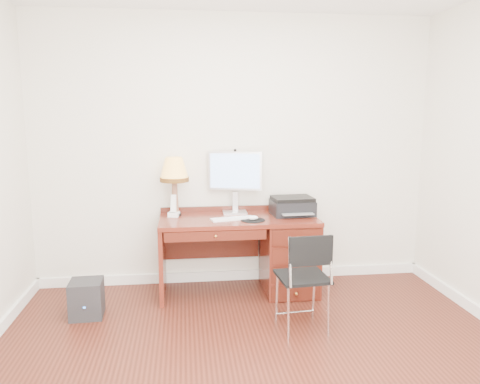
{
  "coord_description": "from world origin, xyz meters",
  "views": [
    {
      "loc": [
        -0.51,
        -2.94,
        1.75
      ],
      "look_at": [
        -0.01,
        1.2,
        1.03
      ],
      "focal_mm": 35.0,
      "sensor_mm": 36.0,
      "label": 1
    }
  ],
  "objects": [
    {
      "name": "ground",
      "position": [
        0.0,
        0.0,
        0.0
      ],
      "size": [
        4.0,
        4.0,
        0.0
      ],
      "primitive_type": "plane",
      "color": "#38140C",
      "rests_on": "ground"
    },
    {
      "name": "room_shell",
      "position": [
        0.0,
        0.63,
        0.05
      ],
      "size": [
        4.0,
        4.0,
        4.0
      ],
      "color": "silver",
      "rests_on": "ground"
    },
    {
      "name": "desk",
      "position": [
        0.32,
        1.4,
        0.41
      ],
      "size": [
        1.5,
        0.67,
        0.75
      ],
      "color": "maroon",
      "rests_on": "ground"
    },
    {
      "name": "monitor",
      "position": [
        -0.01,
        1.63,
        1.14
      ],
      "size": [
        0.53,
        0.23,
        0.61
      ],
      "rotation": [
        0.0,
        0.0,
        -0.25
      ],
      "color": "silver",
      "rests_on": "desk"
    },
    {
      "name": "keyboard",
      "position": [
        -0.07,
        1.32,
        0.76
      ],
      "size": [
        0.42,
        0.2,
        0.02
      ],
      "primitive_type": "cube",
      "rotation": [
        0.0,
        0.0,
        0.22
      ],
      "color": "white",
      "rests_on": "desk"
    },
    {
      "name": "mouse_pad",
      "position": [
        0.12,
        1.26,
        0.76
      ],
      "size": [
        0.23,
        0.23,
        0.05
      ],
      "color": "black",
      "rests_on": "desk"
    },
    {
      "name": "printer",
      "position": [
        0.54,
        1.46,
        0.84
      ],
      "size": [
        0.42,
        0.34,
        0.18
      ],
      "rotation": [
        0.0,
        0.0,
        0.07
      ],
      "color": "black",
      "rests_on": "desk"
    },
    {
      "name": "leg_lamp",
      "position": [
        -0.6,
        1.55,
        1.17
      ],
      "size": [
        0.28,
        0.28,
        0.57
      ],
      "color": "black",
      "rests_on": "desk"
    },
    {
      "name": "phone",
      "position": [
        -0.61,
        1.52,
        0.81
      ],
      "size": [
        0.12,
        0.12,
        0.21
      ],
      "rotation": [
        0.0,
        0.0,
        -0.22
      ],
      "color": "white",
      "rests_on": "desk"
    },
    {
      "name": "pen_cup",
      "position": [
        0.41,
        1.62,
        0.8
      ],
      "size": [
        0.08,
        0.08,
        0.1
      ],
      "primitive_type": "cylinder",
      "color": "black",
      "rests_on": "desk"
    },
    {
      "name": "chair",
      "position": [
        0.42,
        0.51,
        0.5
      ],
      "size": [
        0.42,
        0.42,
        0.82
      ],
      "rotation": [
        0.0,
        0.0,
        0.08
      ],
      "color": "black",
      "rests_on": "ground"
    },
    {
      "name": "equipment_box",
      "position": [
        -1.36,
        1.01,
        0.16
      ],
      "size": [
        0.28,
        0.28,
        0.32
      ],
      "primitive_type": "cube",
      "rotation": [
        0.0,
        0.0,
        0.04
      ],
      "color": "black",
      "rests_on": "ground"
    }
  ]
}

